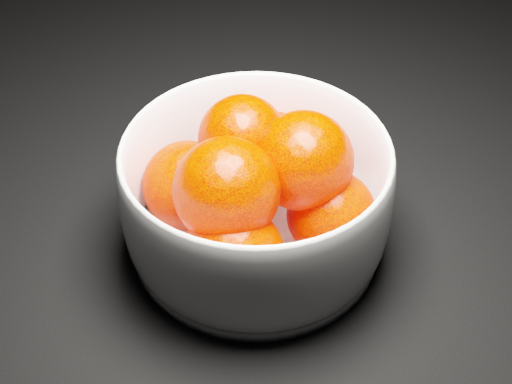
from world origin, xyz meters
name	(u,v)px	position (x,y,z in m)	size (l,w,h in m)	color
bowl	(256,197)	(0.16, 0.25, 0.05)	(0.21, 0.21, 0.10)	white
orange_pile	(255,187)	(0.16, 0.25, 0.06)	(0.16, 0.17, 0.12)	#F01A00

